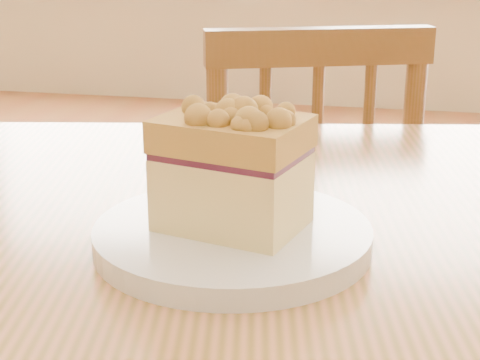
% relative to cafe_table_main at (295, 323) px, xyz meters
% --- Properties ---
extents(cafe_table_main, '(1.20, 0.91, 0.75)m').
position_rel_cafe_table_main_xyz_m(cafe_table_main, '(0.00, 0.00, 0.00)').
color(cafe_table_main, '#CE8350').
rests_on(cafe_table_main, ground).
extents(cafe_chair_main, '(0.51, 0.51, 0.88)m').
position_rel_cafe_table_main_xyz_m(cafe_chair_main, '(-0.09, 0.63, -0.19)').
color(cafe_chair_main, brown).
rests_on(cafe_chair_main, ground).
extents(plate, '(0.23, 0.23, 0.02)m').
position_rel_cafe_table_main_xyz_m(plate, '(-0.04, -0.08, 0.12)').
color(plate, white).
rests_on(plate, cafe_table_main).
extents(cake_slice, '(0.14, 0.11, 0.11)m').
position_rel_cafe_table_main_xyz_m(cake_slice, '(-0.05, -0.08, 0.19)').
color(cake_slice, '#FFEE90').
rests_on(cake_slice, plate).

